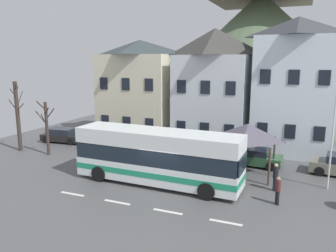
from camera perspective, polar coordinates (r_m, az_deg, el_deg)
The scene contains 16 objects.
ground_plane at distance 20.48m, azimuth -0.92°, elevation -10.69°, with size 40.00×60.00×0.07m.
townhouse_00 at distance 33.09m, azimuth -4.72°, elevation 6.29°, with size 6.96×5.89×9.51m.
townhouse_01 at distance 30.22m, azimuth 7.87°, elevation 6.53°, with size 6.26×5.52×10.34m.
townhouse_02 at distance 29.41m, azimuth 20.88°, elevation 6.42°, with size 6.15×5.86×11.01m.
hilltop_castle at distance 50.99m, azimuth 15.39°, elevation 12.53°, with size 36.89×36.89×23.16m.
transit_bus at distance 20.67m, azimuth -1.83°, elevation -5.38°, with size 10.61×2.85×3.38m.
bus_shelter at distance 22.77m, azimuth 13.53°, elevation -0.99°, with size 3.60×3.60×3.47m.
parked_car_01 at distance 29.18m, azimuth -10.54°, elevation -2.79°, with size 4.11×2.02×1.26m.
parked_car_02 at distance 25.29m, azimuth 14.50°, elevation -5.15°, with size 3.98×2.05×1.27m.
parked_car_03 at distance 32.82m, azimuth -17.60°, elevation -1.53°, with size 4.12×2.19×1.31m.
pedestrian_00 at distance 18.96m, azimuth 18.33°, elevation -10.36°, with size 0.28×0.33×1.55m.
pedestrian_01 at distance 20.76m, azimuth 17.98°, elevation -8.13°, with size 0.31×0.31×1.67m.
public_bench at distance 24.98m, azimuth 15.15°, elevation -5.76°, with size 1.59×0.48×0.87m.
flagpole at distance 21.55m, azimuth 26.77°, elevation -0.02°, with size 0.95×0.10×6.62m.
bare_tree_00 at distance 30.58m, azimuth -24.40°, elevation 1.63°, with size 1.85×1.78×5.89m.
bare_tree_01 at distance 28.48m, azimuth -20.10°, elevation -0.10°, with size 1.56×1.41×4.49m.
Camera 1 is at (7.53, -17.42, 7.65)m, focal length 35.50 mm.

